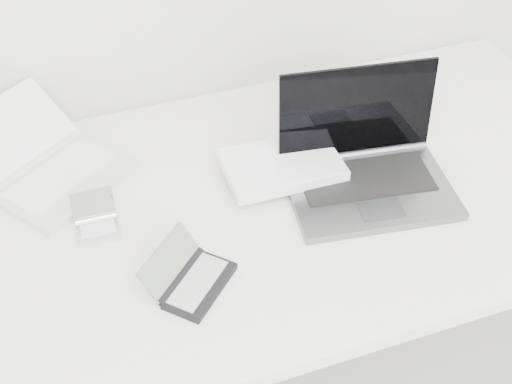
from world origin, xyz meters
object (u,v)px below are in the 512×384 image
object	(u,v)px
desk	(263,215)
laptop_large	(338,167)
palmtop_charcoal	(191,279)
netbook_open_white	(49,168)

from	to	relation	value
desk	laptop_large	world-z (taller)	laptop_large
laptop_large	palmtop_charcoal	world-z (taller)	laptop_large
laptop_large	netbook_open_white	world-z (taller)	laptop_large
desk	laptop_large	bearing A→B (deg)	0.02
palmtop_charcoal	desk	bearing A→B (deg)	-3.15
netbook_open_white	laptop_large	bearing A→B (deg)	-56.30
desk	palmtop_charcoal	distance (m)	0.27
laptop_large	netbook_open_white	bearing A→B (deg)	167.11
laptop_large	palmtop_charcoal	size ratio (longest dim) A/B	2.41
palmtop_charcoal	netbook_open_white	bearing A→B (deg)	72.80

